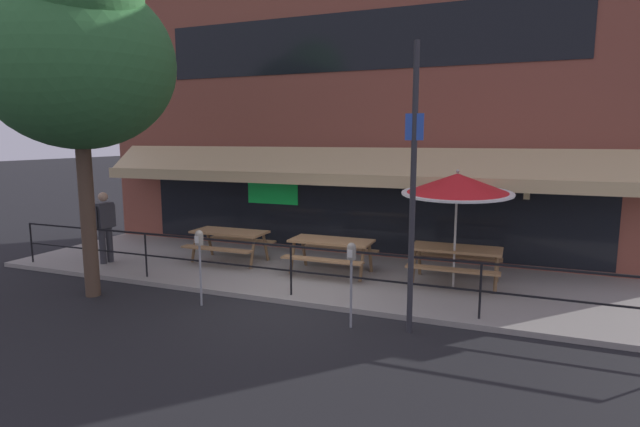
% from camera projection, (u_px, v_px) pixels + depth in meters
% --- Properties ---
extents(ground_plane, '(120.00, 120.00, 0.00)m').
position_uv_depth(ground_plane, '(284.00, 305.00, 9.31)').
color(ground_plane, black).
extents(patio_deck, '(15.00, 4.00, 0.10)m').
position_uv_depth(patio_deck, '(323.00, 275.00, 11.14)').
color(patio_deck, gray).
rests_on(patio_deck, ground).
extents(restaurant_building, '(15.00, 1.60, 7.72)m').
position_uv_depth(restaurant_building, '(355.00, 108.00, 12.61)').
color(restaurant_building, brown).
rests_on(restaurant_building, ground).
extents(patio_railing, '(13.84, 0.04, 0.97)m').
position_uv_depth(patio_railing, '(291.00, 259.00, 9.46)').
color(patio_railing, black).
rests_on(patio_railing, patio_deck).
extents(picnic_table_left, '(1.80, 1.42, 0.76)m').
position_uv_depth(picnic_table_left, '(230.00, 237.00, 12.02)').
color(picnic_table_left, '#997047').
rests_on(picnic_table_left, patio_deck).
extents(picnic_table_centre, '(1.80, 1.42, 0.76)m').
position_uv_depth(picnic_table_centre, '(331.00, 247.00, 10.98)').
color(picnic_table_centre, '#997047').
rests_on(picnic_table_centre, patio_deck).
extents(picnic_table_right, '(1.80, 1.42, 0.76)m').
position_uv_depth(picnic_table_right, '(456.00, 255.00, 10.21)').
color(picnic_table_right, '#997047').
rests_on(picnic_table_right, patio_deck).
extents(patio_umbrella_right, '(2.14, 2.14, 2.38)m').
position_uv_depth(patio_umbrella_right, '(457.00, 185.00, 9.72)').
color(patio_umbrella_right, '#B7B2A8').
rests_on(patio_umbrella_right, patio_deck).
extents(pedestrian_walking, '(0.28, 0.62, 1.71)m').
position_uv_depth(pedestrian_walking, '(105.00, 224.00, 11.88)').
color(pedestrian_walking, '#333338').
rests_on(pedestrian_walking, patio_deck).
extents(parking_meter_near, '(0.15, 0.16, 1.42)m').
position_uv_depth(parking_meter_near, '(199.00, 245.00, 9.09)').
color(parking_meter_near, gray).
rests_on(parking_meter_near, ground).
extents(parking_meter_far, '(0.15, 0.16, 1.42)m').
position_uv_depth(parking_meter_far, '(351.00, 259.00, 8.01)').
color(parking_meter_far, gray).
rests_on(parking_meter_far, ground).
extents(street_sign_pole, '(0.28, 0.09, 4.51)m').
position_uv_depth(street_sign_pole, '(413.00, 189.00, 7.66)').
color(street_sign_pole, '#2D2D33').
rests_on(street_sign_pole, ground).
extents(street_tree_curbside, '(3.68, 3.31, 6.54)m').
position_uv_depth(street_tree_curbside, '(77.00, 52.00, 9.05)').
color(street_tree_curbside, brown).
rests_on(street_tree_curbside, ground).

